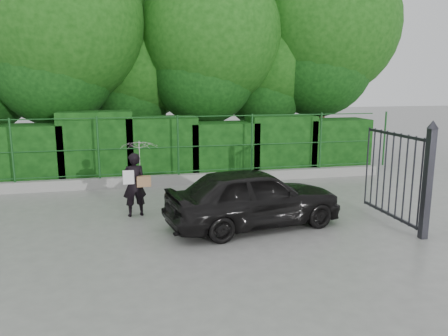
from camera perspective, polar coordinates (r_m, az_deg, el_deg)
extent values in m
plane|color=gray|center=(9.03, -4.99, -8.76)|extent=(80.00, 80.00, 0.00)
cube|color=#9E9E99|center=(13.29, -7.64, -1.58)|extent=(14.00, 0.25, 0.30)
cylinder|color=#17491C|center=(13.41, -25.95, 2.06)|extent=(0.06, 0.06, 1.80)
cylinder|color=#17491C|center=(13.07, -16.10, 2.55)|extent=(0.06, 0.06, 1.80)
cylinder|color=#17491C|center=(13.13, -6.02, 2.97)|extent=(0.06, 0.06, 1.80)
cylinder|color=#17491C|center=(13.59, 3.66, 3.29)|extent=(0.06, 0.06, 1.80)
cylinder|color=#17491C|center=(14.40, 12.50, 3.50)|extent=(0.06, 0.06, 1.80)
cylinder|color=#17491C|center=(15.52, 20.22, 3.62)|extent=(0.06, 0.06, 1.80)
cylinder|color=#17491C|center=(13.23, -7.67, -0.52)|extent=(13.60, 0.03, 0.03)
cylinder|color=#17491C|center=(13.10, -7.76, 2.69)|extent=(13.60, 0.03, 0.03)
cylinder|color=#17491C|center=(13.00, -7.86, 6.61)|extent=(13.60, 0.03, 0.03)
cube|color=black|center=(14.37, -24.19, 1.57)|extent=(2.20, 1.20, 1.81)
cube|color=black|center=(14.08, -16.26, 2.70)|extent=(2.20, 1.20, 2.18)
cube|color=black|center=(14.11, -8.10, 2.63)|extent=(2.20, 1.20, 1.98)
cube|color=black|center=(14.42, -0.14, 2.49)|extent=(2.20, 1.20, 1.76)
cube|color=black|center=(14.97, 7.36, 3.08)|extent=(2.20, 1.20, 1.95)
cube|color=black|center=(15.77, 14.21, 2.97)|extent=(2.20, 1.20, 1.79)
cylinder|color=black|center=(15.75, -19.80, 7.59)|extent=(0.36, 0.36, 4.50)
sphere|color=#14470F|center=(15.83, -20.48, 17.37)|extent=(5.40, 5.40, 5.40)
cylinder|color=black|center=(16.98, -10.70, 6.17)|extent=(0.36, 0.36, 3.25)
sphere|color=#14470F|center=(16.93, -10.95, 12.75)|extent=(3.90, 3.90, 3.90)
cylinder|color=black|center=(16.24, -1.70, 7.90)|extent=(0.36, 0.36, 4.25)
sphere|color=#14470F|center=(16.29, -1.75, 16.89)|extent=(5.10, 5.10, 5.10)
cylinder|color=black|center=(17.58, 5.95, 6.88)|extent=(0.36, 0.36, 3.50)
sphere|color=#14470F|center=(17.54, 6.09, 13.73)|extent=(4.20, 4.20, 4.20)
cylinder|color=black|center=(17.92, 12.55, 8.76)|extent=(0.36, 0.36, 4.75)
sphere|color=#14470F|center=(18.03, 12.95, 17.84)|extent=(5.70, 5.70, 5.70)
cube|color=#25252B|center=(9.41, 25.02, -1.99)|extent=(0.14, 0.14, 2.20)
cone|color=#25252B|center=(9.23, 25.63, 5.16)|extent=(0.22, 0.22, 0.16)
cube|color=#25252B|center=(10.54, 20.79, -5.65)|extent=(0.05, 2.00, 0.06)
cube|color=#25252B|center=(10.18, 21.50, 4.09)|extent=(0.05, 2.00, 0.06)
cylinder|color=#25252B|center=(9.57, 24.27, -2.02)|extent=(0.04, 0.04, 1.90)
cylinder|color=#25252B|center=(9.76, 23.40, -1.70)|extent=(0.04, 0.04, 1.90)
cylinder|color=#25252B|center=(9.96, 22.56, -1.39)|extent=(0.04, 0.04, 1.90)
cylinder|color=#25252B|center=(10.16, 21.76, -1.09)|extent=(0.04, 0.04, 1.90)
cylinder|color=#25252B|center=(10.36, 20.99, -0.81)|extent=(0.04, 0.04, 1.90)
cylinder|color=#25252B|center=(10.57, 20.24, -0.53)|extent=(0.04, 0.04, 1.90)
cylinder|color=#25252B|center=(10.77, 19.53, -0.27)|extent=(0.04, 0.04, 1.90)
cylinder|color=#25252B|center=(10.98, 18.84, -0.01)|extent=(0.04, 0.04, 1.90)
cylinder|color=#25252B|center=(11.19, 18.18, 0.23)|extent=(0.04, 0.04, 1.90)
imported|color=black|center=(10.27, -11.66, -2.14)|extent=(0.60, 0.45, 1.49)
imported|color=silver|center=(10.20, -10.96, 1.37)|extent=(0.86, 0.87, 0.79)
cube|color=#9A7049|center=(10.18, -10.43, -1.71)|extent=(0.32, 0.15, 0.24)
cube|color=white|center=(10.11, -12.37, -1.20)|extent=(0.25, 0.02, 0.32)
imported|color=black|center=(9.39, 3.91, -3.80)|extent=(4.02, 2.18, 1.30)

